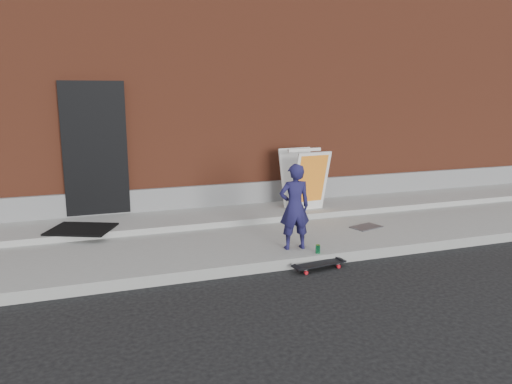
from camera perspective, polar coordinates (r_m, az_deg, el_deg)
name	(u,v)px	position (r m, az deg, el deg)	size (l,w,h in m)	color
ground	(308,267)	(6.91, 6.00, -8.55)	(80.00, 80.00, 0.00)	black
sidewalk	(269,233)	(8.20, 1.53, -4.69)	(20.00, 3.00, 0.15)	gray
apron	(252,213)	(8.98, -0.51, -2.41)	(20.00, 1.20, 0.10)	gray
building	(193,85)	(13.15, -7.16, 12.03)	(20.00, 8.10, 5.00)	brown
child	(295,207)	(7.03, 4.42, -1.69)	(0.45, 0.29, 1.22)	#1A1843
skateboard	(319,264)	(6.83, 7.22, -8.22)	(0.77, 0.30, 0.08)	#B6121B
pizza_sign	(304,179)	(9.04, 5.56, 1.51)	(0.73, 0.84, 1.10)	silver
soda_can	(318,249)	(7.01, 7.08, -6.49)	(0.06, 0.06, 0.12)	#198145
doormat	(81,229)	(8.18, -19.33, -4.03)	(0.92, 0.75, 0.03)	black
utility_plate	(366,227)	(8.44, 12.48, -3.92)	(0.49, 0.31, 0.01)	#5A595E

